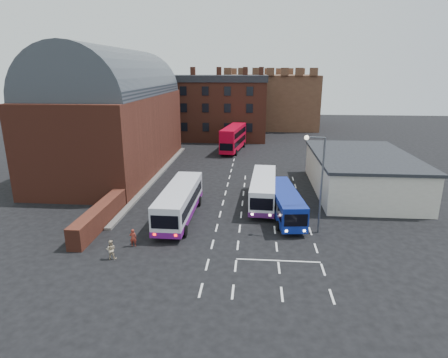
# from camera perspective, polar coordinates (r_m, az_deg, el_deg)

# --- Properties ---
(ground) EXTENTS (180.00, 180.00, 0.00)m
(ground) POSITION_cam_1_polar(r_m,az_deg,el_deg) (30.50, -1.60, -9.26)
(ground) COLOR black
(railway_station) EXTENTS (12.00, 28.00, 16.00)m
(railway_station) POSITION_cam_1_polar(r_m,az_deg,el_deg) (52.11, -16.41, 9.56)
(railway_station) COLOR #602B1E
(railway_station) RESTS_ON ground
(forecourt_wall) EXTENTS (1.20, 10.00, 1.80)m
(forecourt_wall) POSITION_cam_1_polar(r_m,az_deg,el_deg) (34.49, -18.40, -5.40)
(forecourt_wall) COLOR #602B1E
(forecourt_wall) RESTS_ON ground
(cream_building) EXTENTS (10.40, 16.40, 4.25)m
(cream_building) POSITION_cam_1_polar(r_m,az_deg,el_deg) (44.39, 20.14, 0.93)
(cream_building) COLOR beige
(cream_building) RESTS_ON ground
(brick_terrace) EXTENTS (22.00, 10.00, 11.00)m
(brick_terrace) POSITION_cam_1_polar(r_m,az_deg,el_deg) (74.31, -2.31, 10.37)
(brick_terrace) COLOR brown
(brick_terrace) RESTS_ON ground
(castle_keep) EXTENTS (22.00, 22.00, 12.00)m
(castle_keep) POSITION_cam_1_polar(r_m,az_deg,el_deg) (93.66, 6.70, 11.81)
(castle_keep) COLOR brown
(castle_keep) RESTS_ON ground
(bus_white_outbound) EXTENTS (2.86, 10.91, 2.97)m
(bus_white_outbound) POSITION_cam_1_polar(r_m,az_deg,el_deg) (34.30, -6.80, -3.24)
(bus_white_outbound) COLOR silver
(bus_white_outbound) RESTS_ON ground
(bus_white_inbound) EXTENTS (2.97, 10.30, 2.78)m
(bus_white_inbound) POSITION_cam_1_polar(r_m,az_deg,el_deg) (38.09, 6.01, -1.39)
(bus_white_inbound) COLOR white
(bus_white_inbound) RESTS_ON ground
(bus_blue) EXTENTS (3.22, 9.61, 2.57)m
(bus_blue) POSITION_cam_1_polar(r_m,az_deg,el_deg) (34.86, 9.25, -3.42)
(bus_blue) COLOR navy
(bus_blue) RESTS_ON ground
(bus_red_double) EXTENTS (3.89, 10.57, 4.13)m
(bus_red_double) POSITION_cam_1_polar(r_m,az_deg,el_deg) (62.78, 1.44, 6.24)
(bus_red_double) COLOR #BE0421
(bus_red_double) RESTS_ON ground
(street_lamp) EXTENTS (1.67, 0.42, 8.20)m
(street_lamp) POSITION_cam_1_polar(r_m,az_deg,el_deg) (31.06, 14.22, 0.47)
(street_lamp) COLOR #53565E
(street_lamp) RESTS_ON ground
(pedestrian_red) EXTENTS (0.56, 0.41, 1.43)m
(pedestrian_red) POSITION_cam_1_polar(r_m,az_deg,el_deg) (30.01, -13.69, -8.69)
(pedestrian_red) COLOR maroon
(pedestrian_red) RESTS_ON ground
(pedestrian_beige) EXTENTS (0.73, 0.58, 1.45)m
(pedestrian_beige) POSITION_cam_1_polar(r_m,az_deg,el_deg) (28.57, -16.84, -10.25)
(pedestrian_beige) COLOR #C7B18F
(pedestrian_beige) RESTS_ON ground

